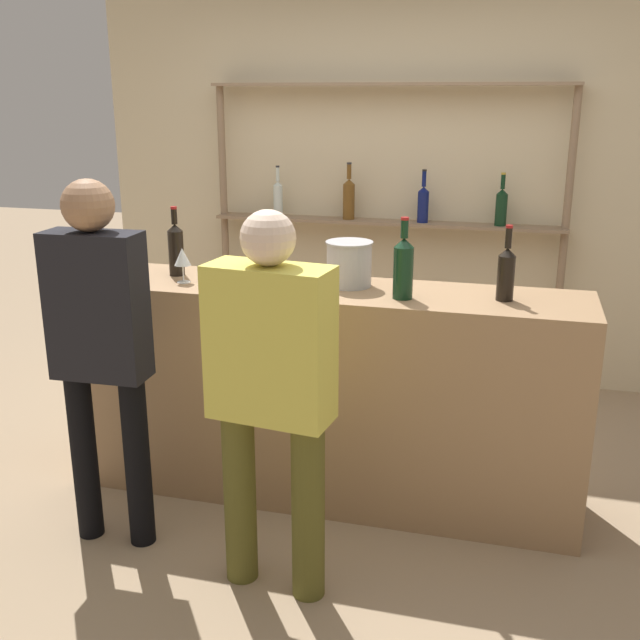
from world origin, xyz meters
The scene contains 12 objects.
ground_plane centered at (0.00, 0.00, 0.00)m, with size 16.00×16.00×0.00m, color #9E8466.
bar_counter centered at (0.00, 0.00, 0.53)m, with size 2.48×0.52×1.06m, color #997551.
back_wall centered at (0.00, 1.86, 1.40)m, with size 4.08×0.12×2.80m, color beige.
back_shelf centered at (0.00, 1.68, 1.32)m, with size 2.37×0.18×1.99m.
counter_bottle_0 centered at (-0.75, 0.05, 1.20)m, with size 0.08×0.08×0.34m.
counter_bottle_1 centered at (0.40, -0.09, 1.20)m, with size 0.09×0.09×0.36m.
counter_bottle_2 centered at (0.84, -0.01, 1.19)m, with size 0.07×0.07×0.33m.
wine_glass centered at (-0.65, -0.08, 1.18)m, with size 0.08×0.08×0.17m.
ice_bucket centered at (0.12, 0.07, 1.17)m, with size 0.22×0.22×0.21m.
cork_jar centered at (-1.11, -0.05, 1.14)m, with size 0.10×0.10×0.15m.
customer_center centered at (0.02, -0.78, 0.89)m, with size 0.49×0.26×1.54m.
customer_left centered at (-0.78, -0.64, 0.95)m, with size 0.40×0.21×1.61m.
Camera 1 is at (0.88, -3.26, 1.93)m, focal length 42.00 mm.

